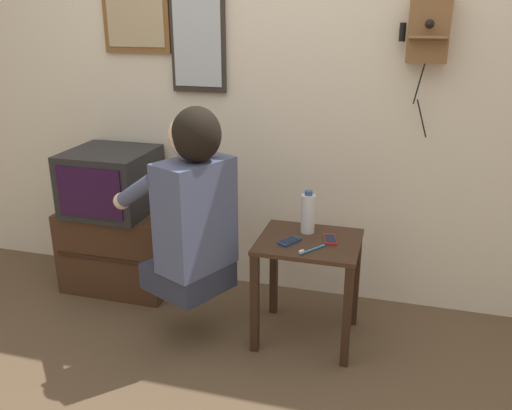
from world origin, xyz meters
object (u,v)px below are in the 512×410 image
at_px(framed_picture, 135,8).
at_px(wall_mirror, 198,30).
at_px(television, 111,181).
at_px(wall_phone_antique, 429,27).
at_px(cell_phone_spare, 330,239).
at_px(cell_phone_held, 290,241).
at_px(toothbrush, 310,250).
at_px(person, 192,205).
at_px(water_bottle, 308,213).

relative_size(framed_picture, wall_mirror, 0.72).
bearing_deg(television, wall_phone_antique, 6.67).
bearing_deg(wall_mirror, cell_phone_spare, -28.49).
xyz_separation_m(television, wall_phone_antique, (1.73, 0.20, 0.88)).
relative_size(cell_phone_held, cell_phone_spare, 1.03).
bearing_deg(framed_picture, cell_phone_spare, -20.77).
xyz_separation_m(cell_phone_spare, toothbrush, (-0.07, -0.15, 0.00)).
height_order(framed_picture, cell_phone_spare, framed_picture).
distance_m(person, wall_mirror, 1.06).
bearing_deg(framed_picture, toothbrush, -28.15).
bearing_deg(person, water_bottle, -36.12).
height_order(person, toothbrush, person).
distance_m(cell_phone_spare, water_bottle, 0.18).
height_order(cell_phone_spare, water_bottle, water_bottle).
bearing_deg(wall_mirror, water_bottle, -28.07).
relative_size(television, water_bottle, 2.15).
distance_m(wall_phone_antique, wall_mirror, 1.24).
relative_size(television, toothbrush, 3.35).
bearing_deg(cell_phone_spare, water_bottle, 136.85).
xyz_separation_m(wall_mirror, cell_phone_held, (0.67, -0.54, -0.98)).
height_order(wall_phone_antique, cell_phone_spare, wall_phone_antique).
bearing_deg(wall_mirror, framed_picture, 179.52).
bearing_deg(wall_mirror, television, -153.59).
height_order(framed_picture, toothbrush, framed_picture).
bearing_deg(toothbrush, person, 40.58).
xyz_separation_m(person, wall_phone_antique, (1.03, 0.63, 0.81)).
bearing_deg(person, wall_phone_antique, -33.27).
xyz_separation_m(framed_picture, toothbrush, (1.17, -0.62, -1.09)).
bearing_deg(cell_phone_held, television, -166.93).
xyz_separation_m(water_bottle, toothbrush, (0.06, -0.23, -0.10)).
bearing_deg(toothbrush, wall_mirror, -3.05).
distance_m(cell_phone_held, toothbrush, 0.14).
xyz_separation_m(television, cell_phone_held, (1.16, -0.30, -0.12)).
relative_size(cell_phone_held, water_bottle, 0.61).
bearing_deg(cell_phone_spare, toothbrush, -127.08).
bearing_deg(cell_phone_held, wall_phone_antique, 69.13).
bearing_deg(wall_mirror, person, -73.00).
bearing_deg(toothbrush, framed_picture, 7.05).
height_order(television, cell_phone_held, television).
height_order(television, wall_phone_antique, wall_phone_antique).
xyz_separation_m(cell_phone_held, cell_phone_spare, (0.19, 0.08, 0.00)).
distance_m(framed_picture, water_bottle, 1.54).
bearing_deg(toothbrush, water_bottle, -40.56).
xyz_separation_m(person, water_bottle, (0.52, 0.29, -0.09)).
bearing_deg(toothbrush, cell_phone_spare, -79.51).
xyz_separation_m(wall_mirror, water_bottle, (0.73, -0.39, -0.88)).
bearing_deg(toothbrush, cell_phone_held, 2.39).
relative_size(wall_mirror, cell_phone_spare, 5.15).
bearing_deg(framed_picture, person, -49.24).
bearing_deg(television, framed_picture, 65.74).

